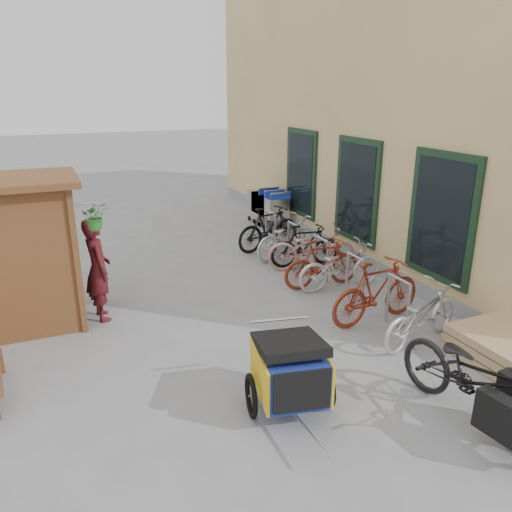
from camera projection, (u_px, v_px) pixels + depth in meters
name	position (u px, v px, depth m)	size (l,w,h in m)	color
ground	(265.00, 357.00, 7.17)	(80.00, 80.00, 0.00)	gray
building	(430.00, 95.00, 12.39)	(6.07, 13.00, 7.00)	#DCBD7E
kiosk	(4.00, 234.00, 7.60)	(2.49, 1.65, 2.40)	brown
bike_rack	(321.00, 254.00, 9.95)	(0.05, 5.35, 0.86)	#A5A8AD
pallet_stack	(501.00, 347.00, 7.00)	(1.00, 1.20, 0.40)	tan
shopping_carts	(267.00, 203.00, 13.77)	(0.61, 1.70, 1.10)	silver
child_trailer	(290.00, 369.00, 5.84)	(1.08, 1.73, 1.00)	navy
cargo_bike	(479.00, 381.00, 5.60)	(0.98, 2.19, 1.11)	black
person_kiosk	(98.00, 269.00, 8.12)	(0.63, 0.41, 1.73)	maroon
bike_0	(421.00, 315.00, 7.46)	(0.59, 1.70, 0.89)	silver
bike_1	(377.00, 291.00, 8.09)	(0.50, 1.78, 1.07)	maroon
bike_2	(340.00, 266.00, 9.47)	(0.61, 1.75, 0.92)	beige
bike_3	(322.00, 263.00, 9.56)	(0.45, 1.60, 0.96)	maroon
bike_4	(312.00, 248.00, 10.44)	(0.65, 1.85, 0.97)	tan
bike_5	(305.00, 246.00, 10.67)	(0.44, 1.55, 0.93)	black
bike_6	(286.00, 237.00, 11.27)	(0.62, 1.77, 0.93)	beige
bike_7	(268.00, 228.00, 11.77)	(0.49, 1.74, 1.05)	black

